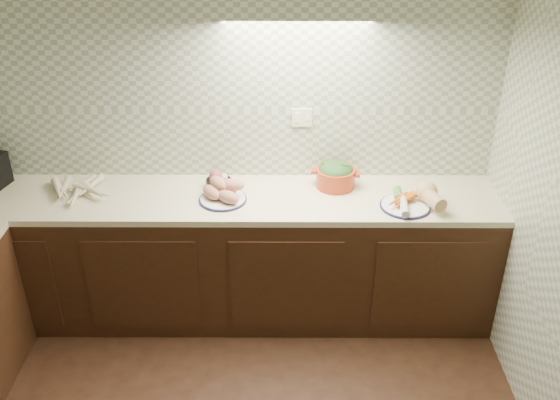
{
  "coord_description": "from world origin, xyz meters",
  "views": [
    {
      "loc": [
        0.43,
        -1.93,
        2.83
      ],
      "look_at": [
        0.41,
        1.25,
        1.02
      ],
      "focal_mm": 40.0,
      "sensor_mm": 36.0,
      "label": 1
    }
  ],
  "objects_px": {
    "dutch_oven": "(336,175)",
    "veg_plate": "(416,197)",
    "sweet_potato_plate": "(223,192)",
    "parsnip_pile": "(78,189)",
    "onion_bowl": "(218,181)"
  },
  "relations": [
    {
      "from": "sweet_potato_plate",
      "to": "dutch_oven",
      "type": "height_order",
      "value": "dutch_oven"
    },
    {
      "from": "sweet_potato_plate",
      "to": "dutch_oven",
      "type": "relative_size",
      "value": 0.97
    },
    {
      "from": "sweet_potato_plate",
      "to": "onion_bowl",
      "type": "distance_m",
      "value": 0.16
    },
    {
      "from": "sweet_potato_plate",
      "to": "dutch_oven",
      "type": "bearing_deg",
      "value": 14.11
    },
    {
      "from": "sweet_potato_plate",
      "to": "parsnip_pile",
      "type": "bearing_deg",
      "value": 175.73
    },
    {
      "from": "parsnip_pile",
      "to": "sweet_potato_plate",
      "type": "distance_m",
      "value": 0.93
    },
    {
      "from": "parsnip_pile",
      "to": "onion_bowl",
      "type": "bearing_deg",
      "value": 5.61
    },
    {
      "from": "dutch_oven",
      "to": "sweet_potato_plate",
      "type": "bearing_deg",
      "value": -156.16
    },
    {
      "from": "veg_plate",
      "to": "onion_bowl",
      "type": "bearing_deg",
      "value": 170.12
    },
    {
      "from": "dutch_oven",
      "to": "veg_plate",
      "type": "xyz_separation_m",
      "value": [
        0.47,
        -0.24,
        -0.03
      ]
    },
    {
      "from": "veg_plate",
      "to": "sweet_potato_plate",
      "type": "bearing_deg",
      "value": 177.2
    },
    {
      "from": "dutch_oven",
      "to": "veg_plate",
      "type": "height_order",
      "value": "dutch_oven"
    },
    {
      "from": "parsnip_pile",
      "to": "veg_plate",
      "type": "distance_m",
      "value": 2.12
    },
    {
      "from": "onion_bowl",
      "to": "veg_plate",
      "type": "distance_m",
      "value": 1.25
    },
    {
      "from": "sweet_potato_plate",
      "to": "veg_plate",
      "type": "distance_m",
      "value": 1.19
    }
  ]
}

